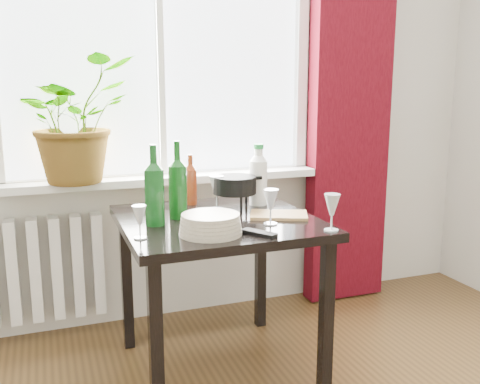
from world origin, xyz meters
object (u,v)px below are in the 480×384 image
object	(u,v)px
wineglass_front_right	(271,207)
wineglass_back_center	(217,192)
radiator	(24,271)
wineglass_front_left	(140,222)
wineglass_back_left	(179,192)
cleaning_bottle	(258,174)
wineglass_far_right	(332,212)
cutting_board	(279,215)
potted_plant	(74,119)
wine_bottle_right	(178,179)
bottle_amber	(191,179)
table	(217,237)
wine_bottle_left	(154,184)
plate_stack	(211,225)
tv_remote	(259,233)
fondue_pot	(235,193)

from	to	relation	value
wineglass_front_right	wineglass_back_center	xyz separation A→B (m)	(-0.13, 0.35, 0.01)
radiator	wineglass_back_center	bearing A→B (deg)	-27.77
wineglass_front_left	wineglass_back_left	bearing A→B (deg)	58.02
wineglass_back_center	cleaning_bottle	bearing A→B (deg)	7.07
cleaning_bottle	wineglass_front_left	size ratio (longest dim) A/B	2.30
wineglass_front_right	wineglass_far_right	distance (m)	0.26
cleaning_bottle	wineglass_back_center	size ratio (longest dim) A/B	1.85
radiator	cutting_board	bearing A→B (deg)	-32.12
potted_plant	wineglass_front_right	xyz separation A→B (m)	(0.74, -0.74, -0.34)
wineglass_far_right	wineglass_front_left	size ratio (longest dim) A/B	1.18
wineglass_front_right	radiator	bearing A→B (deg)	141.49
wine_bottle_right	cutting_board	bearing A→B (deg)	-17.22
wine_bottle_right	bottle_amber	xyz separation A→B (m)	(0.13, 0.25, -0.05)
table	wineglass_front_right	size ratio (longest dim) A/B	5.43
radiator	wine_bottle_left	size ratio (longest dim) A/B	2.27
wine_bottle_right	plate_stack	distance (m)	0.34
cleaning_bottle	plate_stack	size ratio (longest dim) A/B	1.22
bottle_amber	cleaning_bottle	distance (m)	0.34
table	wineglass_back_center	bearing A→B (deg)	72.92
wineglass_front_right	wineglass_back_left	bearing A→B (deg)	126.49
wineglass_front_right	wine_bottle_right	bearing A→B (deg)	143.85
potted_plant	wine_bottle_left	size ratio (longest dim) A/B	1.78
wine_bottle_left	wineglass_far_right	world-z (taller)	wine_bottle_left
tv_remote	wine_bottle_left	bearing A→B (deg)	106.97
wineglass_back_center	wineglass_back_left	bearing A→B (deg)	161.22
radiator	wineglass_front_left	bearing A→B (deg)	-60.86
wineglass_back_left	cleaning_bottle	bearing A→B (deg)	-4.17
wine_bottle_left	wineglass_back_left	distance (m)	0.30
radiator	cutting_board	distance (m)	1.37
wineglass_back_left	plate_stack	size ratio (longest dim) A/B	0.68
bottle_amber	plate_stack	size ratio (longest dim) A/B	1.00
potted_plant	bottle_amber	size ratio (longest dim) A/B	2.46
cutting_board	wineglass_far_right	bearing A→B (deg)	-70.86
table	wineglass_back_left	bearing A→B (deg)	119.09
wineglass_front_right	wineglass_far_right	bearing A→B (deg)	-42.84
wine_bottle_right	wineglass_front_left	xyz separation A→B (m)	(-0.22, -0.27, -0.11)
bottle_amber	wineglass_far_right	xyz separation A→B (m)	(0.41, -0.68, -0.05)
tv_remote	cutting_board	distance (m)	0.32
table	cutting_board	size ratio (longest dim) A/B	3.31
wine_bottle_right	wineglass_far_right	size ratio (longest dim) A/B	2.23
wine_bottle_right	wineglass_front_right	distance (m)	0.43
wineglass_back_left	tv_remote	bearing A→B (deg)	-70.72
wineglass_far_right	wineglass_back_left	distance (m)	0.76
table	wineglass_back_center	distance (m)	0.24
wineglass_back_center	wine_bottle_left	bearing A→B (deg)	-151.62
wineglass_back_center	fondue_pot	size ratio (longest dim) A/B	0.71
table	fondue_pot	distance (m)	0.25
radiator	wineglass_front_left	size ratio (longest dim) A/B	5.94
wineglass_back_center	wineglass_far_right	bearing A→B (deg)	-58.31
table	bottle_amber	bearing A→B (deg)	96.75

